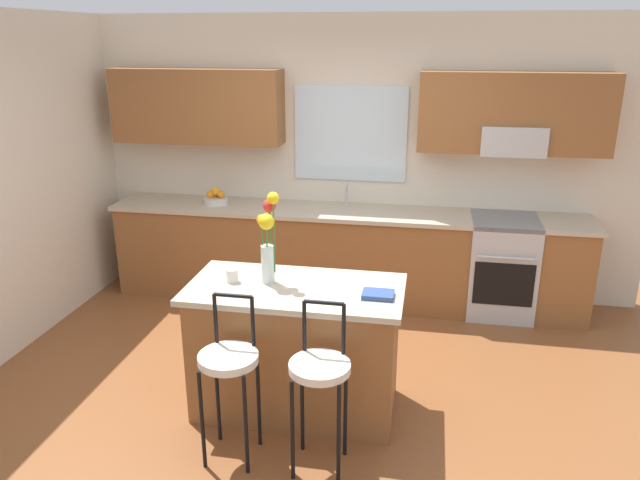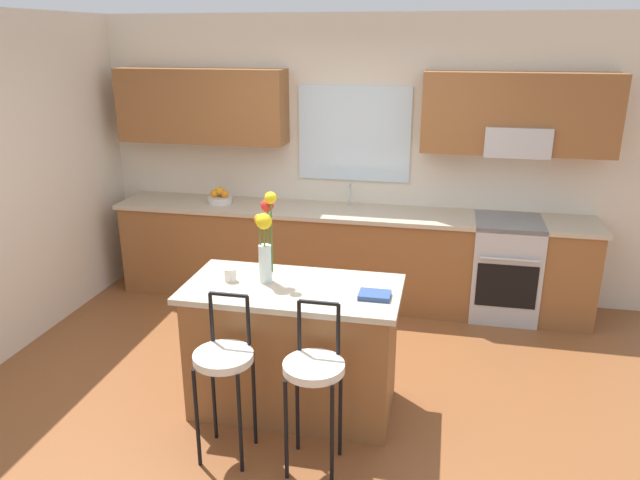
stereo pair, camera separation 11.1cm
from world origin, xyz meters
name	(u,v)px [view 1 (the left image)]	position (x,y,z in m)	size (l,w,h in m)	color
ground_plane	(310,392)	(0.00, 0.00, 0.00)	(14.00, 14.00, 0.00)	brown
back_wall_assembly	(353,144)	(0.03, 1.99, 1.50)	(5.60, 0.50, 2.70)	beige
counter_run	(344,255)	(0.00, 1.70, 0.47)	(4.56, 0.64, 0.92)	brown
sink_faucet	(346,192)	(-0.01, 1.84, 1.06)	(0.02, 0.13, 0.23)	#B7BABC
oven_range	(501,266)	(1.48, 1.68, 0.46)	(0.60, 0.64, 0.92)	#B7BABC
kitchen_island	(296,348)	(-0.06, -0.19, 0.46)	(1.44, 0.74, 0.92)	brown
bar_stool_near	(229,365)	(-0.33, -0.77, 0.64)	(0.36, 0.36, 1.04)	black
bar_stool_middle	(320,374)	(0.22, -0.77, 0.64)	(0.36, 0.36, 1.04)	black
flower_vase	(268,236)	(-0.25, -0.15, 1.25)	(0.16, 0.16, 0.63)	silver
mug_ceramic	(232,276)	(-0.49, -0.19, 0.97)	(0.08, 0.08, 0.09)	silver
cookbook	(378,295)	(0.50, -0.26, 0.94)	(0.20, 0.15, 0.03)	navy
fruit_bowl_oranges	(216,198)	(-1.29, 1.70, 0.97)	(0.24, 0.24, 0.16)	silver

